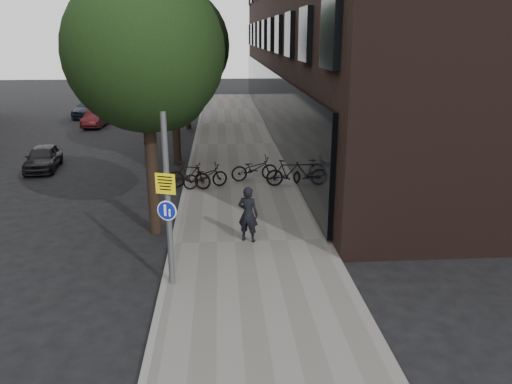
{
  "coord_description": "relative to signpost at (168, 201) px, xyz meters",
  "views": [
    {
      "loc": [
        -0.59,
        -9.78,
        5.75
      ],
      "look_at": [
        0.27,
        2.03,
        2.0
      ],
      "focal_mm": 35.0,
      "sensor_mm": 36.0,
      "label": 1
    }
  ],
  "objects": [
    {
      "name": "street_tree_mid",
      "position": [
        -0.73,
        12.19,
        2.94
      ],
      "size": [
        5.0,
        5.0,
        7.8
      ],
      "color": "black",
      "rests_on": "ground"
    },
    {
      "name": "street_tree_near",
      "position": [
        -0.73,
        3.69,
        2.94
      ],
      "size": [
        4.4,
        4.4,
        7.5
      ],
      "color": "black",
      "rests_on": "ground"
    },
    {
      "name": "parked_car_far",
      "position": [
        -8.21,
        26.62,
        -1.56
      ],
      "size": [
        2.19,
        4.35,
        1.21
      ],
      "primitive_type": "imported",
      "rotation": [
        0.0,
        0.0,
        -0.12
      ],
      "color": "#1C2532",
      "rests_on": "ground"
    },
    {
      "name": "curb_edge",
      "position": [
        -0.2,
        9.04,
        -2.1
      ],
      "size": [
        0.15,
        60.0,
        0.13
      ],
      "primitive_type": "cube",
      "color": "slate",
      "rests_on": "ground"
    },
    {
      "name": "ground",
      "position": [
        1.8,
        -0.96,
        -2.17
      ],
      "size": [
        120.0,
        120.0,
        0.0
      ],
      "primitive_type": "plane",
      "color": "black",
      "rests_on": "ground"
    },
    {
      "name": "parked_car_near",
      "position": [
        -6.66,
        11.42,
        -1.63
      ],
      "size": [
        1.59,
        3.26,
        1.07
      ],
      "primitive_type": "imported",
      "rotation": [
        0.0,
        0.0,
        0.1
      ],
      "color": "black",
      "rests_on": "ground"
    },
    {
      "name": "sidewalk",
      "position": [
        2.05,
        9.04,
        -2.11
      ],
      "size": [
        4.5,
        60.0,
        0.12
      ],
      "primitive_type": "cube",
      "color": "slate",
      "rests_on": "ground"
    },
    {
      "name": "pedestrian",
      "position": [
        1.94,
        2.41,
        -1.24
      ],
      "size": [
        0.69,
        0.59,
        1.61
      ],
      "primitive_type": "imported",
      "rotation": [
        0.0,
        0.0,
        2.74
      ],
      "color": "black",
      "rests_on": "sidewalk"
    },
    {
      "name": "street_tree_far",
      "position": [
        -0.73,
        21.19,
        2.94
      ],
      "size": [
        5.0,
        5.0,
        7.8
      ],
      "color": "black",
      "rests_on": "ground"
    },
    {
      "name": "signpost",
      "position": [
        0.0,
        0.0,
        0.0
      ],
      "size": [
        0.45,
        0.18,
        4.06
      ],
      "rotation": [
        0.0,
        0.0,
        -0.33
      ],
      "color": "#595B5E",
      "rests_on": "sidewalk"
    },
    {
      "name": "parked_bike_curb_far",
      "position": [
        -0.0,
        7.65,
        -1.53
      ],
      "size": [
        1.8,
        1.05,
        1.04
      ],
      "primitive_type": "imported",
      "rotation": [
        0.0,
        0.0,
        1.22
      ],
      "color": "black",
      "rests_on": "sidewalk"
    },
    {
      "name": "parked_car_mid",
      "position": [
        -6.83,
        22.37,
        -1.62
      ],
      "size": [
        1.39,
        3.4,
        1.09
      ],
      "primitive_type": "imported",
      "rotation": [
        0.0,
        0.0,
        -0.07
      ],
      "color": "#59191D",
      "rests_on": "ground"
    },
    {
      "name": "parked_bike_facade_far",
      "position": [
        3.8,
        7.72,
        -1.53
      ],
      "size": [
        1.72,
        0.49,
        1.04
      ],
      "primitive_type": "imported",
      "rotation": [
        0.0,
        0.0,
        1.57
      ],
      "color": "black",
      "rests_on": "sidewalk"
    },
    {
      "name": "parked_bike_curb_near",
      "position": [
        0.6,
        7.71,
        -1.59
      ],
      "size": [
        1.87,
        1.17,
        0.93
      ],
      "primitive_type": "imported",
      "rotation": [
        0.0,
        0.0,
        1.91
      ],
      "color": "black",
      "rests_on": "sidewalk"
    },
    {
      "name": "parked_bike_facade_near",
      "position": [
        2.54,
        8.57,
        -1.56
      ],
      "size": [
        1.97,
        0.96,
        0.99
      ],
      "primitive_type": "imported",
      "rotation": [
        0.0,
        0.0,
        1.74
      ],
      "color": "black",
      "rests_on": "sidewalk"
    }
  ]
}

